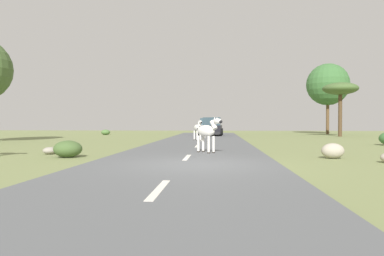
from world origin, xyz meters
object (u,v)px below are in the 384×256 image
object	(u,v)px
car_1	(208,127)
rock_0	(333,151)
zebra_0	(198,128)
bush_0	(106,132)
zebra_1	(207,131)
tree_3	(340,90)
tree_2	(328,85)
rock_2	(50,151)
car_0	(212,127)
bush_1	(68,149)

from	to	relation	value
car_1	rock_0	bearing A→B (deg)	103.53
zebra_0	bush_0	size ratio (longest dim) A/B	1.57
zebra_1	tree_3	xyz separation A→B (m)	(11.71, 18.70, 3.40)
tree_2	bush_0	distance (m)	25.02
zebra_1	tree_2	world-z (taller)	tree_2
zebra_0	tree_2	bearing A→B (deg)	-152.37
zebra_1	rock_2	xyz separation A→B (m)	(-6.45, -0.63, -0.79)
car_1	bush_0	xyz separation A→B (m)	(-10.65, -3.44, -0.57)
car_0	rock_0	world-z (taller)	car_0
car_0	rock_2	world-z (taller)	car_0
zebra_0	zebra_1	xyz separation A→B (m)	(0.97, -10.03, 0.03)
bush_1	rock_2	xyz separation A→B (m)	(-1.30, 1.20, -0.17)
zebra_0	car_1	distance (m)	14.76
tree_3	bush_1	world-z (taller)	tree_3
zebra_0	car_1	xyz separation A→B (m)	(0.32, 14.76, -0.06)
rock_0	tree_2	bearing A→B (deg)	73.35
zebra_1	rock_2	bearing A→B (deg)	-36.19
zebra_1	car_1	xyz separation A→B (m)	(-0.66, 24.79, -0.09)
rock_0	tree_3	bearing A→B (deg)	70.59
zebra_1	car_0	bearing A→B (deg)	-131.43
rock_0	zebra_1	bearing A→B (deg)	161.55
car_1	rock_2	xyz separation A→B (m)	(-5.79, -25.42, -0.70)
tree_2	bush_1	xyz separation A→B (m)	(-17.90, -27.59, -5.24)
car_0	tree_2	bearing A→B (deg)	-151.32
bush_0	rock_2	bearing A→B (deg)	-77.52
car_1	tree_2	xyz separation A→B (m)	(13.40, 0.98, 4.71)
tree_2	tree_3	world-z (taller)	tree_2
rock_0	rock_2	size ratio (longest dim) A/B	1.46
bush_1	rock_0	xyz separation A→B (m)	(9.74, 0.30, -0.04)
car_1	bush_1	bearing A→B (deg)	82.67
car_1	rock_2	distance (m)	26.08
car_1	bush_1	world-z (taller)	car_1
car_1	bush_0	distance (m)	11.21
car_1	rock_0	distance (m)	26.84
zebra_1	car_0	xyz separation A→B (m)	(-0.12, 19.43, -0.09)
car_0	car_1	xyz separation A→B (m)	(-0.54, 5.35, 0.00)
car_1	tree_3	xyz separation A→B (m)	(12.37, -6.09, 3.48)
zebra_1	car_1	distance (m)	24.80
zebra_0	tree_2	world-z (taller)	tree_2
zebra_0	rock_0	size ratio (longest dim) A/B	1.81
car_1	rock_2	bearing A→B (deg)	79.42
zebra_0	tree_2	xyz separation A→B (m)	(13.72, 15.73, 4.65)
car_1	rock_0	size ratio (longest dim) A/B	5.50
tree_3	bush_1	bearing A→B (deg)	-129.41
car_0	zebra_1	bearing A→B (deg)	92.82
bush_0	bush_1	world-z (taller)	bush_1
car_1	bush_1	distance (m)	26.99
zebra_0	car_0	distance (m)	9.44
tree_3	car_0	bearing A→B (deg)	176.46
zebra_1	tree_3	bearing A→B (deg)	-163.83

